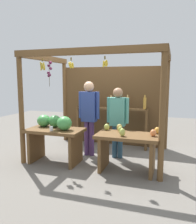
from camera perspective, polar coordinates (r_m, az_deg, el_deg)
name	(u,v)px	position (r m, az deg, el deg)	size (l,w,h in m)	color
ground_plane	(101,155)	(5.31, 0.67, -10.59)	(12.00, 12.00, 0.00)	slate
market_stall	(106,95)	(5.45, 1.98, 4.16)	(2.84, 2.04, 2.25)	brown
fruit_counter_left	(55,132)	(4.82, -10.63, -4.84)	(1.14, 0.67, 0.98)	brown
fruit_counter_right	(128,144)	(4.32, 7.33, -7.86)	(1.15, 0.64, 0.85)	brown
bottle_shelf_unit	(111,116)	(5.79, 3.20, -1.03)	(1.82, 0.22, 1.35)	brown
vendor_man	(89,111)	(5.09, -2.24, 0.14)	(0.48, 0.22, 1.66)	#4D3064
vendor_woman	(118,117)	(4.95, 4.90, -1.17)	(0.48, 0.21, 1.53)	navy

